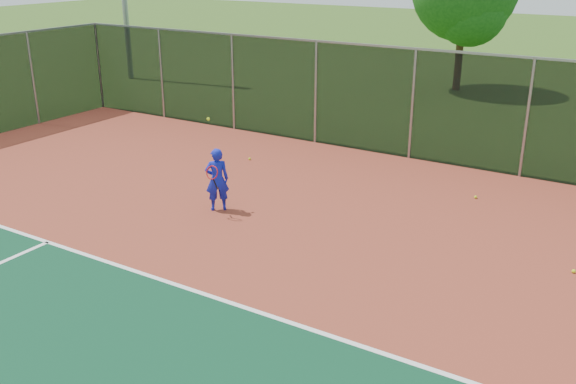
% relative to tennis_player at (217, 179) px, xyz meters
% --- Properties ---
extents(fence_back, '(30.00, 0.06, 3.03)m').
position_rel_tennis_player_xyz_m(fence_back, '(5.19, 5.85, 0.83)').
color(fence_back, black).
rests_on(fence_back, court_apron).
extents(tennis_player, '(0.61, 0.71, 2.05)m').
position_rel_tennis_player_xyz_m(tennis_player, '(0.00, 0.00, 0.00)').
color(tennis_player, '#131EB4').
rests_on(tennis_player, court_apron).
extents(practice_ball_0, '(0.07, 0.07, 0.07)m').
position_rel_tennis_player_xyz_m(practice_ball_0, '(7.25, 0.91, -0.68)').
color(practice_ball_0, '#CAE51A').
rests_on(practice_ball_0, court_apron).
extents(practice_ball_2, '(0.07, 0.07, 0.07)m').
position_rel_tennis_player_xyz_m(practice_ball_2, '(-1.48, 3.35, -0.68)').
color(practice_ball_2, '#CAE51A').
rests_on(practice_ball_2, court_apron).
extents(practice_ball_3, '(0.07, 0.07, 0.07)m').
position_rel_tennis_player_xyz_m(practice_ball_3, '(4.69, 3.68, -0.68)').
color(practice_ball_3, '#CAE51A').
rests_on(practice_ball_3, court_apron).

